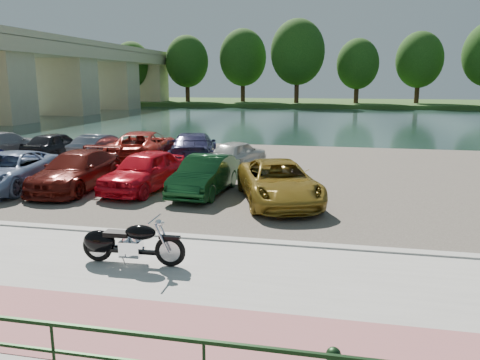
# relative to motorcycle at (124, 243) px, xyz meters

# --- Properties ---
(ground) EXTENTS (200.00, 200.00, 0.00)m
(ground) POSITION_rel_motorcycle_xyz_m (0.98, -0.07, -0.56)
(ground) COLOR #595447
(ground) RESTS_ON ground
(promenade) EXTENTS (60.00, 6.00, 0.10)m
(promenade) POSITION_rel_motorcycle_xyz_m (0.98, -1.07, -0.51)
(promenade) COLOR #A3A19A
(promenade) RESTS_ON ground
(pink_path) EXTENTS (60.00, 2.00, 0.01)m
(pink_path) POSITION_rel_motorcycle_xyz_m (0.98, -2.57, -0.46)
(pink_path) COLOR #A85F5F
(pink_path) RESTS_ON promenade
(kerb) EXTENTS (60.00, 0.30, 0.14)m
(kerb) POSITION_rel_motorcycle_xyz_m (0.98, 1.93, -0.49)
(kerb) COLOR #A3A19A
(kerb) RESTS_ON ground
(parking_lot) EXTENTS (60.00, 18.00, 0.04)m
(parking_lot) POSITION_rel_motorcycle_xyz_m (0.98, 10.93, -0.54)
(parking_lot) COLOR #453F38
(parking_lot) RESTS_ON ground
(river) EXTENTS (120.00, 40.00, 0.00)m
(river) POSITION_rel_motorcycle_xyz_m (0.98, 39.93, -0.56)
(river) COLOR #1A302C
(river) RESTS_ON ground
(far_bank) EXTENTS (120.00, 24.00, 0.60)m
(far_bank) POSITION_rel_motorcycle_xyz_m (0.98, 71.93, -0.26)
(far_bank) COLOR #284A1A
(far_bank) RESTS_ON ground
(bridge) EXTENTS (7.00, 56.00, 8.55)m
(bridge) POSITION_rel_motorcycle_xyz_m (-27.02, 40.96, 4.96)
(bridge) COLOR tan
(bridge) RESTS_ON ground
(railing) EXTENTS (24.04, 0.05, 0.90)m
(railing) POSITION_rel_motorcycle_xyz_m (0.98, -4.07, 0.23)
(railing) COLOR black
(railing) RESTS_ON promenade
(far_trees) EXTENTS (70.25, 10.68, 12.52)m
(far_trees) POSITION_rel_motorcycle_xyz_m (5.34, 65.72, 6.93)
(far_trees) COLOR #331F12
(far_trees) RESTS_ON far_bank
(motorcycle) EXTENTS (2.33, 0.75, 1.05)m
(motorcycle) POSITION_rel_motorcycle_xyz_m (0.00, 0.00, 0.00)
(motorcycle) COLOR black
(motorcycle) RESTS_ON promenade
(car_2) EXTENTS (2.85, 5.14, 1.36)m
(car_2) POSITION_rel_motorcycle_xyz_m (-7.40, 5.95, 0.16)
(car_2) COLOR #7A8DB1
(car_2) RESTS_ON parking_lot
(car_3) EXTENTS (2.06, 4.80, 1.38)m
(car_3) POSITION_rel_motorcycle_xyz_m (-4.95, 6.47, 0.17)
(car_3) COLOR #57120C
(car_3) RESTS_ON parking_lot
(car_4) EXTENTS (2.29, 4.47, 1.46)m
(car_4) POSITION_rel_motorcycle_xyz_m (-2.42, 6.82, 0.21)
(car_4) COLOR red
(car_4) RESTS_ON parking_lot
(car_5) EXTENTS (1.71, 4.14, 1.34)m
(car_5) POSITION_rel_motorcycle_xyz_m (-0.11, 6.74, 0.15)
(car_5) COLOR #0F3A19
(car_5) RESTS_ON parking_lot
(car_6) EXTENTS (3.71, 5.37, 1.36)m
(car_6) POSITION_rel_motorcycle_xyz_m (2.58, 6.10, 0.16)
(car_6) COLOR olive
(car_6) RESTS_ON parking_lot
(car_7) EXTENTS (2.70, 4.88, 1.34)m
(car_7) POSITION_rel_motorcycle_xyz_m (-12.68, 12.48, 0.15)
(car_7) COLOR gray
(car_7) RESTS_ON parking_lot
(car_8) EXTENTS (1.88, 4.10, 1.36)m
(car_8) POSITION_rel_motorcycle_xyz_m (-9.88, 12.78, 0.16)
(car_8) COLOR black
(car_8) RESTS_ON parking_lot
(car_9) EXTENTS (1.71, 4.03, 1.29)m
(car_9) POSITION_rel_motorcycle_xyz_m (-7.36, 12.83, 0.13)
(car_9) COLOR slate
(car_9) RESTS_ON parking_lot
(car_10) EXTENTS (3.43, 5.89, 1.54)m
(car_10) POSITION_rel_motorcycle_xyz_m (-4.90, 12.47, 0.25)
(car_10) COLOR #A7261B
(car_10) RESTS_ON parking_lot
(car_11) EXTENTS (3.30, 5.61, 1.53)m
(car_11) POSITION_rel_motorcycle_xyz_m (-2.35, 12.51, 0.24)
(car_11) COLOR #2B2A52
(car_11) RESTS_ON parking_lot
(car_12) EXTENTS (2.57, 3.95, 1.25)m
(car_12) POSITION_rel_motorcycle_xyz_m (-0.11, 12.19, 0.10)
(car_12) COLOR beige
(car_12) RESTS_ON parking_lot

